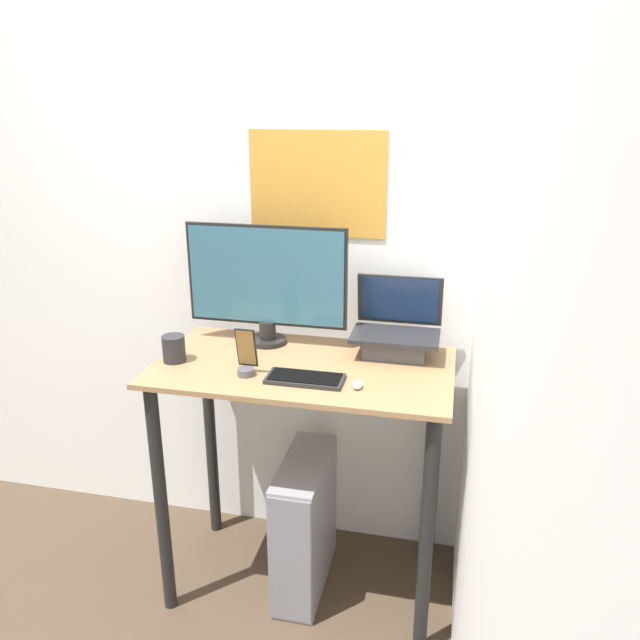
% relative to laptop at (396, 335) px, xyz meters
% --- Properties ---
extents(ground_plane, '(12.00, 12.00, 0.00)m').
position_rel_laptop_xyz_m(ground_plane, '(-0.32, -0.48, -1.07)').
color(ground_plane, '#473828').
extents(wall_back, '(6.00, 0.06, 2.60)m').
position_rel_laptop_xyz_m(wall_back, '(-0.32, 0.21, 0.23)').
color(wall_back, white).
rests_on(wall_back, ground_plane).
extents(wall_side_right, '(0.05, 6.00, 2.60)m').
position_rel_laptop_xyz_m(wall_side_right, '(0.31, -0.48, 0.23)').
color(wall_side_right, white).
rests_on(wall_side_right, ground_plane).
extents(desk, '(1.10, 0.60, 0.99)m').
position_rel_laptop_xyz_m(desk, '(-0.32, -0.18, -0.30)').
color(desk, '#936D47').
rests_on(desk, ground_plane).
extents(laptop, '(0.33, 0.24, 0.29)m').
position_rel_laptop_xyz_m(laptop, '(0.00, 0.00, 0.00)').
color(laptop, '#4C4C51').
rests_on(laptop, desk).
extents(monitor, '(0.64, 0.15, 0.48)m').
position_rel_laptop_xyz_m(monitor, '(-0.51, 0.01, 0.17)').
color(monitor, black).
rests_on(monitor, desk).
extents(keyboard, '(0.27, 0.12, 0.02)m').
position_rel_laptop_xyz_m(keyboard, '(-0.28, -0.31, -0.07)').
color(keyboard, black).
rests_on(keyboard, desk).
extents(mouse, '(0.03, 0.05, 0.02)m').
position_rel_laptop_xyz_m(mouse, '(-0.09, -0.33, -0.07)').
color(mouse, white).
rests_on(mouse, desk).
extents(cell_phone, '(0.07, 0.07, 0.17)m').
position_rel_laptop_xyz_m(cell_phone, '(-0.49, -0.31, -0.02)').
color(cell_phone, '#4C4C51').
rests_on(cell_phone, desk).
extents(computer_tower, '(0.17, 0.47, 0.58)m').
position_rel_laptop_xyz_m(computer_tower, '(-0.33, -0.18, -0.78)').
color(computer_tower, gray).
rests_on(computer_tower, ground_plane).
extents(mug, '(0.08, 0.08, 0.10)m').
position_rel_laptop_xyz_m(mug, '(-0.80, -0.25, -0.03)').
color(mug, '#262628').
rests_on(mug, desk).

